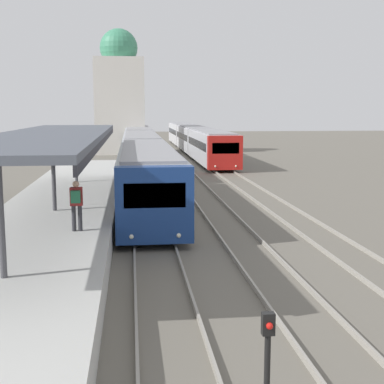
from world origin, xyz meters
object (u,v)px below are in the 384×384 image
object	(u,v)px
person_on_platform	(76,202)
train_near	(141,151)
train_far	(193,138)
signal_post_near	(268,352)

from	to	relation	value
person_on_platform	train_near	size ratio (longest dim) A/B	0.04
train_near	train_far	world-z (taller)	train_near
signal_post_near	person_on_platform	bearing A→B (deg)	111.85
train_near	person_on_platform	bearing A→B (deg)	-96.19
person_on_platform	signal_post_near	xyz separation A→B (m)	(3.89, -9.71, -0.82)
person_on_platform	train_far	xyz separation A→B (m)	(9.01, 44.49, -0.21)
person_on_platform	signal_post_near	size ratio (longest dim) A/B	0.98
train_near	train_far	xyz separation A→B (m)	(6.44, 20.73, -0.02)
train_far	signal_post_near	xyz separation A→B (m)	(-5.12, -54.20, -0.61)
train_near	signal_post_near	distance (m)	33.50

